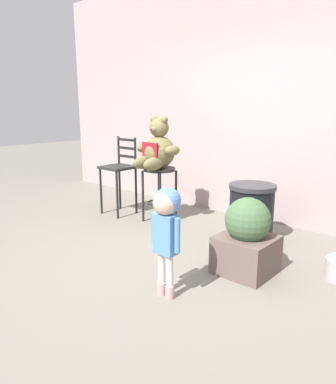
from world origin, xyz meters
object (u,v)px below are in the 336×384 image
at_px(teddy_bear, 157,149).
at_px(child_walking, 166,219).
at_px(bar_stool_with_teddy, 159,183).
at_px(planter_with_shrub, 247,239).
at_px(trash_bin, 251,212).
at_px(bar_chair_empty, 119,170).

bearing_deg(teddy_bear, child_walking, -44.91).
xyz_separation_m(bar_stool_with_teddy, planter_with_shrub, (1.65, -0.61, -0.20)).
distance_m(teddy_bear, trash_bin, 1.43).
bearing_deg(bar_stool_with_teddy, bar_chair_empty, -172.30).
bearing_deg(teddy_bear, trash_bin, 9.07).
bearing_deg(teddy_bear, planter_with_shrub, -19.28).
distance_m(bar_chair_empty, planter_with_shrub, 2.42).
height_order(bar_stool_with_teddy, planter_with_shrub, bar_stool_with_teddy).
xyz_separation_m(teddy_bear, planter_with_shrub, (1.65, -0.58, -0.64)).
bearing_deg(planter_with_shrub, bar_chair_empty, 167.49).
distance_m(child_walking, bar_chair_empty, 2.47).
xyz_separation_m(teddy_bear, bar_chair_empty, (-0.69, -0.06, -0.34)).
bearing_deg(trash_bin, teddy_bear, -170.93).
xyz_separation_m(child_walking, planter_with_shrub, (0.26, 0.81, -0.33)).
bearing_deg(bar_chair_empty, teddy_bear, 4.96).
bearing_deg(planter_with_shrub, teddy_bear, 160.72).
height_order(child_walking, planter_with_shrub, child_walking).
bearing_deg(teddy_bear, bar_chair_empty, -175.04).
bearing_deg(bar_stool_with_teddy, planter_with_shrub, -20.30).
xyz_separation_m(bar_chair_empty, planter_with_shrub, (2.34, -0.52, -0.30)).
height_order(teddy_bear, child_walking, teddy_bear).
bearing_deg(bar_stool_with_teddy, child_walking, -45.58).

